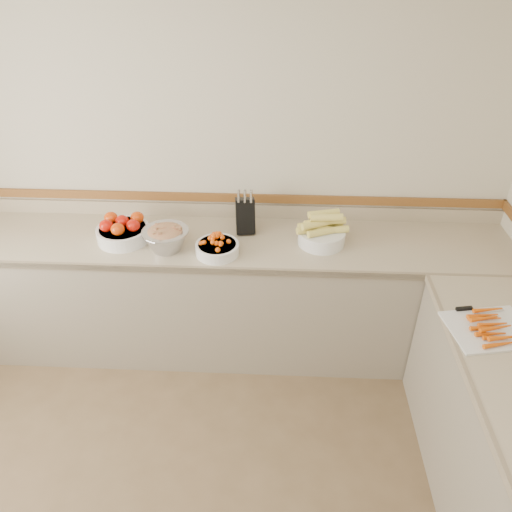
{
  "coord_description": "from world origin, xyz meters",
  "views": [
    {
      "loc": [
        0.47,
        -1.07,
        2.62
      ],
      "look_at": [
        0.35,
        1.35,
        1.0
      ],
      "focal_mm": 35.0,
      "sensor_mm": 36.0,
      "label": 1
    }
  ],
  "objects_px": {
    "tomato_bowl": "(123,231)",
    "rhubarb_bowl": "(166,238)",
    "knife_block": "(245,215)",
    "corn_bowl": "(322,232)",
    "cherry_tomato_bowl": "(217,247)",
    "cutting_board": "(490,328)"
  },
  "relations": [
    {
      "from": "knife_block",
      "to": "rhubarb_bowl",
      "type": "relative_size",
      "value": 1.03
    },
    {
      "from": "cherry_tomato_bowl",
      "to": "cutting_board",
      "type": "relative_size",
      "value": 0.6
    },
    {
      "from": "knife_block",
      "to": "corn_bowl",
      "type": "distance_m",
      "value": 0.52
    },
    {
      "from": "tomato_bowl",
      "to": "corn_bowl",
      "type": "relative_size",
      "value": 1.01
    },
    {
      "from": "knife_block",
      "to": "tomato_bowl",
      "type": "bearing_deg",
      "value": -169.1
    },
    {
      "from": "tomato_bowl",
      "to": "rhubarb_bowl",
      "type": "bearing_deg",
      "value": -17.92
    },
    {
      "from": "knife_block",
      "to": "corn_bowl",
      "type": "bearing_deg",
      "value": -14.31
    },
    {
      "from": "knife_block",
      "to": "corn_bowl",
      "type": "xyz_separation_m",
      "value": [
        0.5,
        -0.13,
        -0.04
      ]
    },
    {
      "from": "tomato_bowl",
      "to": "cutting_board",
      "type": "bearing_deg",
      "value": -20.27
    },
    {
      "from": "tomato_bowl",
      "to": "rhubarb_bowl",
      "type": "relative_size",
      "value": 1.16
    },
    {
      "from": "tomato_bowl",
      "to": "knife_block",
      "type": "bearing_deg",
      "value": 10.9
    },
    {
      "from": "cherry_tomato_bowl",
      "to": "corn_bowl",
      "type": "bearing_deg",
      "value": 13.39
    },
    {
      "from": "cutting_board",
      "to": "corn_bowl",
      "type": "bearing_deg",
      "value": 135.38
    },
    {
      "from": "knife_block",
      "to": "cherry_tomato_bowl",
      "type": "xyz_separation_m",
      "value": [
        -0.16,
        -0.28,
        -0.07
      ]
    },
    {
      "from": "corn_bowl",
      "to": "knife_block",
      "type": "bearing_deg",
      "value": 165.69
    },
    {
      "from": "corn_bowl",
      "to": "cutting_board",
      "type": "relative_size",
      "value": 0.74
    },
    {
      "from": "knife_block",
      "to": "tomato_bowl",
      "type": "relative_size",
      "value": 0.89
    },
    {
      "from": "cherry_tomato_bowl",
      "to": "corn_bowl",
      "type": "distance_m",
      "value": 0.67
    },
    {
      "from": "knife_block",
      "to": "cutting_board",
      "type": "xyz_separation_m",
      "value": [
        1.3,
        -0.92,
        -0.11
      ]
    },
    {
      "from": "knife_block",
      "to": "corn_bowl",
      "type": "height_order",
      "value": "knife_block"
    },
    {
      "from": "rhubarb_bowl",
      "to": "tomato_bowl",
      "type": "bearing_deg",
      "value": 162.08
    },
    {
      "from": "corn_bowl",
      "to": "cutting_board",
      "type": "bearing_deg",
      "value": -44.62
    }
  ]
}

